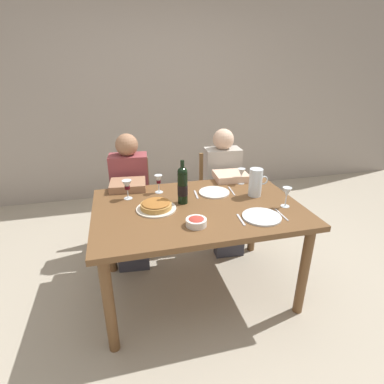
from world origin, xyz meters
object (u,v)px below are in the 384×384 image
diner_left (130,196)px  diner_right (225,187)px  baked_tart (156,206)px  wine_glass_left_diner (287,193)px  chair_right (218,189)px  wine_bottle (183,185)px  salad_bowl (196,222)px  wine_glass_spare (241,173)px  chair_left (132,198)px  wine_glass_right_diner (127,186)px  wine_glass_centre (159,180)px  dinner_plate_right_setting (262,217)px  water_pitcher (255,184)px  dinner_plate_left_setting (214,192)px  dining_table (198,217)px

diner_left → diner_right: (0.90, -0.01, 0.00)m
baked_tart → wine_glass_left_diner: bearing=-11.3°
chair_right → wine_bottle: bearing=58.6°
salad_bowl → wine_glass_spare: wine_glass_spare is taller
salad_bowl → wine_glass_left_diner: 0.71m
chair_left → diner_right: bearing=170.1°
wine_glass_right_diner → wine_glass_spare: (0.97, 0.09, -0.01)m
diner_left → wine_glass_centre: bearing=130.9°
wine_glass_centre → diner_left: 0.46m
wine_glass_centre → diner_right: (0.68, 0.31, -0.25)m
salad_bowl → wine_glass_left_diner: (0.70, 0.11, 0.08)m
salad_bowl → dinner_plate_right_setting: 0.46m
wine_glass_left_diner → baked_tart: bearing=168.7°
dinner_plate_right_setting → wine_glass_centre: bearing=135.5°
diner_right → wine_bottle: bearing=49.2°
baked_tart → diner_left: diner_left is taller
water_pitcher → wine_glass_centre: water_pitcher is taller
dinner_plate_left_setting → dining_table: bearing=-133.9°
water_pitcher → dinner_plate_left_setting: size_ratio=0.90×
baked_tart → wine_glass_right_diner: wine_glass_right_diner is taller
chair_right → dining_table: bearing=65.8°
diner_left → diner_right: same height
wine_glass_spare → chair_right: 0.63m
dinner_plate_left_setting → chair_left: size_ratio=0.28×
dinner_plate_left_setting → wine_glass_right_diner: bearing=175.1°
chair_right → diner_right: size_ratio=0.75×
water_pitcher → wine_glass_right_diner: (-0.97, 0.18, 0.01)m
dining_table → diner_left: (-0.46, 0.63, -0.05)m
water_pitcher → wine_glass_left_diner: (0.13, -0.24, 0.01)m
baked_tart → wine_glass_centre: size_ratio=1.93×
dinner_plate_left_setting → dinner_plate_right_setting: (0.18, -0.48, 0.00)m
wine_glass_spare → dining_table: bearing=-144.4°
dining_table → diner_left: size_ratio=1.29×
wine_glass_centre → wine_glass_spare: (0.72, 0.02, -0.01)m
dining_table → wine_bottle: (-0.09, 0.08, 0.23)m
dinner_plate_right_setting → water_pitcher: bearing=72.3°
water_pitcher → diner_right: (-0.04, 0.55, -0.24)m
diner_left → chair_right: 0.95m
wine_bottle → dinner_plate_left_setting: size_ratio=1.34×
baked_tart → dinner_plate_left_setting: (0.49, 0.18, -0.02)m
salad_bowl → dinner_plate_left_setting: 0.55m
baked_tart → diner_left: (-0.16, 0.61, -0.17)m
wine_bottle → baked_tart: wine_bottle is taller
dining_table → wine_glass_centre: bearing=126.7°
wine_glass_right_diner → dinner_plate_right_setting: bearing=-32.0°
wine_glass_left_diner → dinner_plate_left_setting: wine_glass_left_diner is taller
baked_tart → wine_glass_spare: 0.85m
diner_left → chair_right: diner_left is taller
wine_glass_centre → dinner_plate_left_setting: (0.43, -0.12, -0.10)m
wine_bottle → diner_right: size_ratio=0.28×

